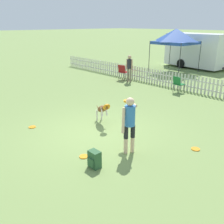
# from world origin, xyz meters

# --- Properties ---
(ground_plane) EXTENTS (240.00, 240.00, 0.00)m
(ground_plane) POSITION_xyz_m (0.00, 0.00, 0.00)
(ground_plane) COLOR olive
(handler_person) EXTENTS (0.82, 0.89, 1.56)m
(handler_person) POSITION_xyz_m (1.56, -0.15, 0.97)
(handler_person) COLOR beige
(handler_person) RESTS_ON ground_plane
(leaping_dog) EXTENTS (1.13, 0.56, 0.87)m
(leaping_dog) POSITION_xyz_m (-0.46, 0.64, 0.54)
(leaping_dog) COLOR brown
(leaping_dog) RESTS_ON ground_plane
(frisbee_near_handler) EXTENTS (0.24, 0.24, 0.02)m
(frisbee_near_handler) POSITION_xyz_m (2.74, 1.32, 0.01)
(frisbee_near_handler) COLOR orange
(frisbee_near_handler) RESTS_ON ground_plane
(frisbee_near_dog) EXTENTS (0.24, 0.24, 0.02)m
(frisbee_near_dog) POSITION_xyz_m (-1.83, -1.33, 0.01)
(frisbee_near_dog) COLOR orange
(frisbee_near_dog) RESTS_ON ground_plane
(frisbee_midfield) EXTENTS (0.24, 0.24, 0.02)m
(frisbee_midfield) POSITION_xyz_m (0.95, -1.23, 0.01)
(frisbee_midfield) COLOR orange
(frisbee_midfield) RESTS_ON ground_plane
(backpack_on_grass) EXTENTS (0.30, 0.25, 0.44)m
(backpack_on_grass) POSITION_xyz_m (1.53, -1.33, 0.22)
(backpack_on_grass) COLOR #2D5633
(backpack_on_grass) RESTS_ON ground_plane
(picket_fence) EXTENTS (23.25, 0.04, 0.85)m
(picket_fence) POSITION_xyz_m (0.00, 6.80, 0.43)
(picket_fence) COLOR beige
(picket_fence) RESTS_ON ground_plane
(folding_chair_blue_left) EXTENTS (0.58, 0.60, 0.93)m
(folding_chair_blue_left) POSITION_xyz_m (-5.02, 6.23, 0.56)
(folding_chair_blue_left) COLOR #333338
(folding_chair_blue_left) RESTS_ON ground_plane
(folding_chair_center) EXTENTS (0.50, 0.52, 0.83)m
(folding_chair_center) POSITION_xyz_m (-1.02, 6.12, 0.50)
(folding_chair_center) COLOR #333338
(folding_chair_center) RESTS_ON ground_plane
(canopy_tent_secondary) EXTENTS (2.54, 2.54, 2.98)m
(canopy_tent_secondary) POSITION_xyz_m (-4.43, 10.77, 2.46)
(canopy_tent_secondary) COLOR #333338
(canopy_tent_secondary) RESTS_ON ground_plane
(spectator_standing) EXTENTS (0.41, 0.27, 1.58)m
(spectator_standing) POSITION_xyz_m (-4.34, 6.08, 0.95)
(spectator_standing) COLOR #7A705B
(spectator_standing) RESTS_ON ground_plane
(equipment_trailer) EXTENTS (5.50, 2.57, 2.59)m
(equipment_trailer) POSITION_xyz_m (-4.35, 13.68, 1.36)
(equipment_trailer) COLOR white
(equipment_trailer) RESTS_ON ground_plane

